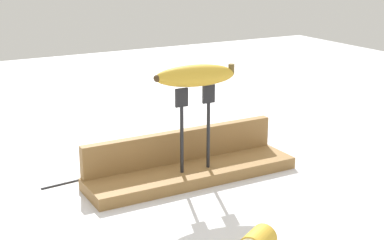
{
  "coord_description": "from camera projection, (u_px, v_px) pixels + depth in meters",
  "views": [
    {
      "loc": [
        -0.52,
        -0.94,
        0.44
      ],
      "look_at": [
        0.0,
        0.0,
        0.12
      ],
      "focal_mm": 53.46,
      "sensor_mm": 36.0,
      "label": 1
    }
  ],
  "objects": [
    {
      "name": "fork_fallen_near",
      "position": [
        94.0,
        175.0,
        1.16
      ],
      "size": [
        0.17,
        0.03,
        0.01
      ],
      "color": "black",
      "rests_on": "ground"
    },
    {
      "name": "banana_raised_center",
      "position": [
        195.0,
        76.0,
        1.08
      ],
      "size": [
        0.16,
        0.07,
        0.04
      ],
      "color": "gold",
      "rests_on": "fork_stand_center"
    },
    {
      "name": "ground_plane",
      "position": [
        192.0,
        179.0,
        1.16
      ],
      "size": [
        3.0,
        3.0,
        0.0
      ],
      "primitive_type": "plane",
      "color": "silver"
    },
    {
      "name": "wooden_board",
      "position": [
        192.0,
        173.0,
        1.15
      ],
      "size": [
        0.44,
        0.11,
        0.02
      ],
      "primitive_type": "cube",
      "color": "olive",
      "rests_on": "ground"
    },
    {
      "name": "fork_stand_center",
      "position": [
        195.0,
        120.0,
        1.11
      ],
      "size": [
        0.09,
        0.01,
        0.17
      ],
      "color": "black",
      "rests_on": "wooden_board"
    },
    {
      "name": "board_backstop",
      "position": [
        181.0,
        146.0,
        1.18
      ],
      "size": [
        0.43,
        0.02,
        0.07
      ],
      "primitive_type": "cube",
      "color": "olive",
      "rests_on": "wooden_board"
    }
  ]
}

